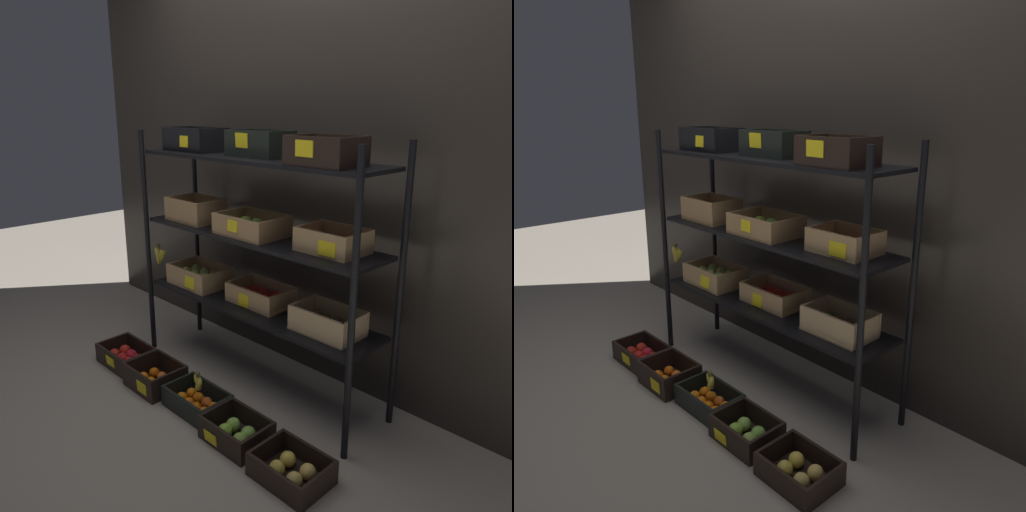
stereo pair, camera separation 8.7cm
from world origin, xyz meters
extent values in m
plane|color=gray|center=(0.00, 0.00, 0.00)|extent=(10.00, 10.00, 0.00)
cube|color=#2D2823|center=(0.00, 0.40, 1.35)|extent=(3.96, 0.12, 2.70)
cylinder|color=black|center=(-0.78, -0.20, 0.71)|extent=(0.03, 0.03, 1.42)
cylinder|color=black|center=(0.78, -0.20, 0.71)|extent=(0.03, 0.03, 1.42)
cylinder|color=black|center=(-0.78, 0.20, 0.71)|extent=(0.03, 0.03, 1.42)
cylinder|color=black|center=(0.78, 0.20, 0.71)|extent=(0.03, 0.03, 1.42)
cube|color=black|center=(0.00, 0.00, 0.47)|extent=(1.52, 0.36, 0.02)
cube|color=black|center=(0.00, 0.00, 0.88)|extent=(1.52, 0.36, 0.02)
cube|color=black|center=(0.00, 0.00, 1.30)|extent=(1.52, 0.36, 0.02)
cube|color=tan|center=(-0.49, -0.01, 0.48)|extent=(0.36, 0.25, 0.01)
cube|color=tan|center=(-0.49, -0.13, 0.54)|extent=(0.36, 0.02, 0.11)
cube|color=tan|center=(-0.49, 0.11, 0.54)|extent=(0.36, 0.02, 0.11)
cube|color=tan|center=(-0.67, -0.01, 0.54)|extent=(0.02, 0.22, 0.11)
cube|color=tan|center=(-0.32, -0.01, 0.54)|extent=(0.02, 0.22, 0.11)
ellipsoid|color=#A9B653|center=(-0.58, -0.05, 0.53)|extent=(0.07, 0.07, 0.09)
ellipsoid|color=#B6BF5F|center=(-0.49, -0.05, 0.53)|extent=(0.07, 0.07, 0.09)
ellipsoid|color=#A8C35D|center=(-0.41, -0.05, 0.53)|extent=(0.07, 0.07, 0.09)
ellipsoid|color=#A6B74F|center=(-0.58, 0.03, 0.53)|extent=(0.07, 0.07, 0.09)
ellipsoid|color=#B0C25D|center=(-0.49, 0.03, 0.53)|extent=(0.07, 0.07, 0.09)
ellipsoid|color=#A6B14D|center=(-0.41, 0.03, 0.53)|extent=(0.07, 0.07, 0.09)
cube|color=yellow|center=(-0.43, -0.14, 0.54)|extent=(0.09, 0.01, 0.07)
cube|color=tan|center=(0.00, 0.04, 0.48)|extent=(0.36, 0.23, 0.01)
cube|color=tan|center=(0.00, -0.07, 0.54)|extent=(0.36, 0.02, 0.10)
cube|color=tan|center=(0.00, 0.15, 0.54)|extent=(0.36, 0.02, 0.10)
cube|color=tan|center=(-0.18, 0.04, 0.54)|extent=(0.02, 0.20, 0.10)
cube|color=tan|center=(0.17, 0.04, 0.54)|extent=(0.02, 0.20, 0.10)
sphere|color=red|center=(-0.09, 0.00, 0.53)|extent=(0.07, 0.07, 0.07)
sphere|color=red|center=(-0.01, 0.00, 0.53)|extent=(0.07, 0.07, 0.07)
sphere|color=red|center=(0.08, 0.01, 0.53)|extent=(0.07, 0.07, 0.07)
sphere|color=red|center=(-0.09, 0.07, 0.53)|extent=(0.07, 0.07, 0.07)
sphere|color=red|center=(-0.01, 0.07, 0.53)|extent=(0.07, 0.07, 0.07)
sphere|color=red|center=(0.08, 0.08, 0.53)|extent=(0.07, 0.07, 0.07)
cube|color=yellow|center=(-0.02, -0.08, 0.52)|extent=(0.08, 0.01, 0.07)
cube|color=tan|center=(0.50, 0.00, 0.48)|extent=(0.34, 0.21, 0.01)
cube|color=tan|center=(0.50, -0.09, 0.55)|extent=(0.34, 0.02, 0.12)
cube|color=tan|center=(0.50, 0.10, 0.55)|extent=(0.34, 0.02, 0.12)
cube|color=tan|center=(0.34, 0.00, 0.55)|extent=(0.02, 0.18, 0.12)
cube|color=tan|center=(0.67, 0.00, 0.55)|extent=(0.02, 0.18, 0.12)
ellipsoid|color=brown|center=(0.41, -0.03, 0.52)|extent=(0.05, 0.05, 0.07)
ellipsoid|color=brown|center=(0.47, -0.03, 0.52)|extent=(0.05, 0.05, 0.07)
ellipsoid|color=brown|center=(0.53, -0.03, 0.52)|extent=(0.05, 0.05, 0.07)
ellipsoid|color=brown|center=(0.60, -0.03, 0.52)|extent=(0.05, 0.05, 0.07)
ellipsoid|color=brown|center=(0.41, 0.04, 0.52)|extent=(0.05, 0.05, 0.07)
ellipsoid|color=brown|center=(0.47, 0.04, 0.52)|extent=(0.05, 0.05, 0.07)
ellipsoid|color=brown|center=(0.53, 0.04, 0.52)|extent=(0.05, 0.05, 0.07)
ellipsoid|color=brown|center=(0.60, 0.04, 0.52)|extent=(0.05, 0.05, 0.07)
cube|color=#A87F51|center=(-0.50, -0.02, 0.90)|extent=(0.32, 0.23, 0.01)
cube|color=#A87F51|center=(-0.50, -0.13, 0.97)|extent=(0.32, 0.02, 0.13)
cube|color=#A87F51|center=(-0.50, 0.09, 0.97)|extent=(0.32, 0.02, 0.13)
cube|color=#A87F51|center=(-0.65, -0.02, 0.97)|extent=(0.02, 0.20, 0.13)
cube|color=#A87F51|center=(-0.35, -0.02, 0.97)|extent=(0.02, 0.20, 0.13)
sphere|color=#E0B94F|center=(-0.55, -0.05, 0.94)|extent=(0.07, 0.07, 0.07)
sphere|color=gold|center=(-0.44, -0.05, 0.94)|extent=(0.07, 0.07, 0.07)
sphere|color=#D0C053|center=(-0.55, 0.01, 0.94)|extent=(0.07, 0.07, 0.07)
sphere|color=#D2C14D|center=(-0.45, 0.01, 0.94)|extent=(0.07, 0.07, 0.07)
cube|color=#A87F51|center=(-0.01, -0.02, 0.90)|extent=(0.36, 0.26, 0.01)
cube|color=#A87F51|center=(-0.01, -0.14, 0.95)|extent=(0.36, 0.02, 0.10)
cube|color=#A87F51|center=(-0.01, 0.10, 0.95)|extent=(0.36, 0.02, 0.10)
cube|color=#A87F51|center=(-0.18, -0.02, 0.95)|extent=(0.02, 0.23, 0.10)
cube|color=#A87F51|center=(0.16, -0.02, 0.95)|extent=(0.02, 0.23, 0.10)
sphere|color=#92BC44|center=(-0.10, -0.07, 0.94)|extent=(0.07, 0.07, 0.07)
sphere|color=#82B03D|center=(-0.01, -0.06, 0.94)|extent=(0.07, 0.07, 0.07)
sphere|color=#96BB46|center=(0.07, -0.07, 0.94)|extent=(0.07, 0.07, 0.07)
sphere|color=#98BC3C|center=(-0.10, 0.02, 0.94)|extent=(0.07, 0.07, 0.07)
sphere|color=#7FBC46|center=(-0.01, 0.02, 0.94)|extent=(0.07, 0.07, 0.07)
sphere|color=#95BB3B|center=(0.07, 0.02, 0.94)|extent=(0.07, 0.07, 0.07)
cube|color=yellow|center=(-0.02, -0.15, 0.96)|extent=(0.07, 0.01, 0.06)
cube|color=tan|center=(0.50, 0.02, 0.90)|extent=(0.31, 0.23, 0.01)
cube|color=tan|center=(0.50, -0.08, 0.96)|extent=(0.31, 0.02, 0.10)
cube|color=tan|center=(0.50, 0.13, 0.96)|extent=(0.31, 0.02, 0.10)
cube|color=tan|center=(0.35, 0.02, 0.96)|extent=(0.02, 0.20, 0.10)
cube|color=tan|center=(0.64, 0.02, 0.96)|extent=(0.02, 0.20, 0.10)
sphere|color=orange|center=(0.43, -0.01, 0.93)|extent=(0.06, 0.06, 0.06)
sphere|color=orange|center=(0.50, -0.01, 0.93)|extent=(0.06, 0.06, 0.06)
sphere|color=orange|center=(0.57, -0.01, 0.93)|extent=(0.06, 0.06, 0.06)
sphere|color=orange|center=(0.42, 0.06, 0.93)|extent=(0.06, 0.06, 0.06)
sphere|color=orange|center=(0.50, 0.06, 0.93)|extent=(0.06, 0.06, 0.06)
sphere|color=orange|center=(0.57, 0.06, 0.93)|extent=(0.06, 0.06, 0.06)
cube|color=yellow|center=(0.55, -0.09, 0.94)|extent=(0.10, 0.01, 0.07)
cube|color=black|center=(-0.50, 0.00, 1.31)|extent=(0.35, 0.22, 0.01)
cube|color=black|center=(-0.50, -0.11, 1.38)|extent=(0.35, 0.02, 0.12)
cube|color=black|center=(-0.50, 0.10, 1.38)|extent=(0.35, 0.02, 0.12)
cube|color=black|center=(-0.67, 0.00, 1.38)|extent=(0.02, 0.19, 0.12)
cube|color=black|center=(-0.33, 0.00, 1.38)|extent=(0.02, 0.19, 0.12)
ellipsoid|color=yellow|center=(-0.59, -0.03, 1.36)|extent=(0.06, 0.06, 0.08)
ellipsoid|color=yellow|center=(-0.53, -0.03, 1.36)|extent=(0.06, 0.06, 0.08)
ellipsoid|color=yellow|center=(-0.47, -0.04, 1.36)|extent=(0.06, 0.06, 0.08)
ellipsoid|color=yellow|center=(-0.40, -0.04, 1.36)|extent=(0.06, 0.06, 0.08)
ellipsoid|color=yellow|center=(-0.59, 0.03, 1.36)|extent=(0.06, 0.06, 0.08)
ellipsoid|color=yellow|center=(-0.53, 0.03, 1.36)|extent=(0.06, 0.06, 0.08)
ellipsoid|color=yellow|center=(-0.47, 0.03, 1.36)|extent=(0.06, 0.06, 0.08)
ellipsoid|color=yellow|center=(-0.40, 0.03, 1.36)|extent=(0.06, 0.06, 0.08)
cube|color=yellow|center=(-0.46, -0.12, 1.37)|extent=(0.07, 0.01, 0.06)
cube|color=black|center=(0.00, 0.03, 1.31)|extent=(0.33, 0.21, 0.01)
cube|color=black|center=(0.00, -0.07, 1.38)|extent=(0.33, 0.02, 0.12)
cube|color=black|center=(0.00, 0.12, 1.38)|extent=(0.33, 0.02, 0.12)
cube|color=black|center=(-0.16, 0.03, 1.38)|extent=(0.02, 0.17, 0.12)
cube|color=black|center=(0.16, 0.03, 1.38)|extent=(0.02, 0.17, 0.12)
sphere|color=#5D2158|center=(-0.10, 0.00, 1.34)|extent=(0.05, 0.05, 0.05)
sphere|color=#561F4B|center=(-0.03, 0.00, 1.34)|extent=(0.05, 0.05, 0.05)
sphere|color=#551A52|center=(0.03, -0.01, 1.34)|extent=(0.05, 0.05, 0.05)
sphere|color=#6D1A53|center=(0.09, 0.00, 1.34)|extent=(0.05, 0.05, 0.05)
sphere|color=#5D2055|center=(-0.09, 0.06, 1.34)|extent=(0.05, 0.05, 0.05)
sphere|color=#5C2D50|center=(-0.03, 0.06, 1.34)|extent=(0.05, 0.05, 0.05)
sphere|color=#5E1C58|center=(0.03, 0.06, 1.34)|extent=(0.05, 0.05, 0.05)
sphere|color=#5C1954|center=(0.10, 0.06, 1.34)|extent=(0.05, 0.05, 0.05)
cube|color=yellow|center=(-0.03, -0.08, 1.39)|extent=(0.09, 0.01, 0.07)
cube|color=black|center=(0.49, -0.05, 1.31)|extent=(0.32, 0.23, 0.01)
cube|color=black|center=(0.49, -0.16, 1.38)|extent=(0.32, 0.02, 0.12)
cube|color=black|center=(0.49, 0.05, 1.38)|extent=(0.32, 0.02, 0.12)
cube|color=black|center=(0.34, -0.05, 1.38)|extent=(0.02, 0.20, 0.12)
cube|color=black|center=(0.64, -0.05, 1.38)|extent=(0.02, 0.20, 0.12)
sphere|color=orange|center=(0.44, -0.08, 1.36)|extent=(0.07, 0.07, 0.07)
sphere|color=orange|center=(0.55, -0.08, 1.36)|extent=(0.07, 0.07, 0.07)
sphere|color=orange|center=(0.44, -0.02, 1.36)|extent=(0.07, 0.07, 0.07)
sphere|color=orange|center=(0.54, -0.02, 1.36)|extent=(0.07, 0.07, 0.07)
cube|color=yellow|center=(0.46, -0.17, 1.39)|extent=(0.10, 0.01, 0.07)
cylinder|color=brown|center=(-0.82, -0.09, 0.68)|extent=(0.02, 0.02, 0.02)
ellipsoid|color=yellow|center=(-0.84, -0.09, 0.61)|extent=(0.09, 0.03, 0.11)
ellipsoid|color=yellow|center=(-0.83, -0.09, 0.61)|extent=(0.07, 0.03, 0.12)
ellipsoid|color=yellow|center=(-0.82, -0.10, 0.61)|extent=(0.03, 0.03, 0.11)
ellipsoid|color=yellow|center=(-0.80, -0.09, 0.61)|extent=(0.07, 0.03, 0.12)
ellipsoid|color=yellow|center=(-0.79, -0.08, 0.61)|extent=(0.09, 0.03, 0.11)
cube|color=black|center=(-0.71, -0.45, 0.01)|extent=(0.34, 0.24, 0.01)
cube|color=black|center=(-0.71, -0.56, 0.07)|extent=(0.34, 0.02, 0.11)
cube|color=black|center=(-0.71, -0.34, 0.07)|extent=(0.34, 0.02, 0.11)
cube|color=black|center=(-0.87, -0.45, 0.07)|extent=(0.02, 0.21, 0.11)
cube|color=black|center=(-0.54, -0.45, 0.07)|extent=(0.02, 0.21, 0.11)
sphere|color=red|center=(-0.79, -0.48, 0.05)|extent=(0.07, 0.07, 0.07)
sphere|color=red|center=(-0.70, -0.48, 0.05)|extent=(0.07, 0.07, 0.07)
sphere|color=red|center=(-0.63, -0.48, 0.05)|extent=(0.07, 0.07, 0.07)
sphere|color=red|center=(-0.79, -0.41, 0.05)|extent=(0.07, 0.07, 0.07)
sphere|color=red|center=(-0.70, -0.41, 0.05)|extent=(0.07, 0.07, 0.07)
sphere|color=red|center=(-0.62, -0.42, 0.05)|extent=(0.07, 0.07, 0.07)
cube|color=yellow|center=(-0.69, -0.57, 0.07)|extent=(0.09, 0.01, 0.06)
cube|color=black|center=(-0.36, -0.47, 0.01)|extent=(0.30, 0.25, 0.01)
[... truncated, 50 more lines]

